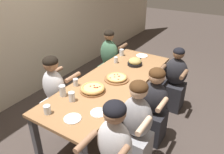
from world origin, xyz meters
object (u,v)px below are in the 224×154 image
empty_plate_b (142,56)px  drinking_glass_f (116,60)px  drinking_glass_a (122,53)px  skillet_bowl (135,62)px  drinking_glass_b (72,97)px  drinking_glass_c (76,83)px  diner_near_center (153,109)px  empty_plate_c (73,119)px  drinking_glass_d (47,110)px  diner_near_midleft (136,130)px  diner_far_midleft (56,96)px  diner_near_right (174,82)px  pizza_board_second (93,89)px  diner_far_right (109,62)px  pizza_board_main (117,78)px  drinking_glass_e (63,91)px  empty_plate_a (98,113)px

empty_plate_b → drinking_glass_f: drinking_glass_f is taller
empty_plate_b → drinking_glass_a: (-0.17, 0.31, 0.04)m
skillet_bowl → drinking_glass_b: skillet_bowl is taller
skillet_bowl → drinking_glass_c: size_ratio=3.35×
diner_near_center → empty_plate_c: bearing=60.3°
empty_plate_b → drinking_glass_d: drinking_glass_d is taller
drinking_glass_c → diner_near_midleft: diner_near_midleft is taller
diner_far_midleft → diner_near_right: (1.38, -1.28, -0.05)m
pizza_board_second → diner_near_midleft: 0.75m
pizza_board_second → drinking_glass_d: 0.65m
diner_far_right → diner_near_midleft: diner_near_midleft is taller
drinking_glass_b → diner_near_midleft: bearing=-77.1°
pizza_board_main → drinking_glass_e: (-0.71, 0.35, 0.04)m
diner_near_right → diner_near_midleft: bearing=90.0°
pizza_board_second → empty_plate_c: size_ratio=1.75×
drinking_glass_f → diner_near_right: 1.02m
skillet_bowl → diner_far_right: diner_far_right is taller
drinking_glass_c → diner_far_right: size_ratio=0.09×
drinking_glass_f → diner_far_midleft: (-1.02, 0.38, -0.27)m
diner_far_right → diner_near_center: bearing=-35.6°
pizza_board_main → diner_near_midleft: 0.85m
drinking_glass_b → drinking_glass_f: bearing=6.0°
diner_far_right → empty_plate_a: bearing=-60.9°
pizza_board_second → drinking_glass_e: drinking_glass_e is taller
empty_plate_c → drinking_glass_e: (0.28, 0.40, 0.06)m
empty_plate_c → diner_far_right: size_ratio=0.16×
empty_plate_c → drinking_glass_b: drinking_glass_b is taller
skillet_bowl → diner_near_right: diner_near_right is taller
drinking_glass_a → drinking_glass_f: drinking_glass_a is taller
diner_far_right → diner_near_right: bearing=-1.4°
diner_far_right → diner_near_center: (-0.92, -1.28, -0.01)m
diner_near_center → pizza_board_main: bearing=-4.0°
skillet_bowl → empty_plate_c: (-1.56, -0.06, -0.05)m
empty_plate_a → drinking_glass_d: (-0.30, 0.47, 0.04)m
drinking_glass_b → empty_plate_c: bearing=-138.1°
diner_near_center → diner_near_midleft: (-0.51, 0.00, 0.03)m
drinking_glass_a → drinking_glass_b: bearing=-172.5°
drinking_glass_c → diner_near_center: size_ratio=0.09×
drinking_glass_b → drinking_glass_c: bearing=33.4°
empty_plate_a → diner_near_right: diner_near_right is taller
drinking_glass_b → diner_near_right: 1.78m
diner_far_midleft → diner_near_midleft: bearing=-0.7°
skillet_bowl → drinking_glass_a: bearing=58.8°
pizza_board_main → drinking_glass_a: 0.89m
drinking_glass_b → diner_near_center: (0.69, -0.77, -0.30)m
drinking_glass_e → diner_far_right: (1.58, 0.34, -0.30)m
drinking_glass_d → diner_far_right: 2.00m
diner_far_midleft → drinking_glass_b: bearing=-20.9°
drinking_glass_b → diner_near_center: diner_near_center is taller
empty_plate_a → drinking_glass_b: size_ratio=1.55×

